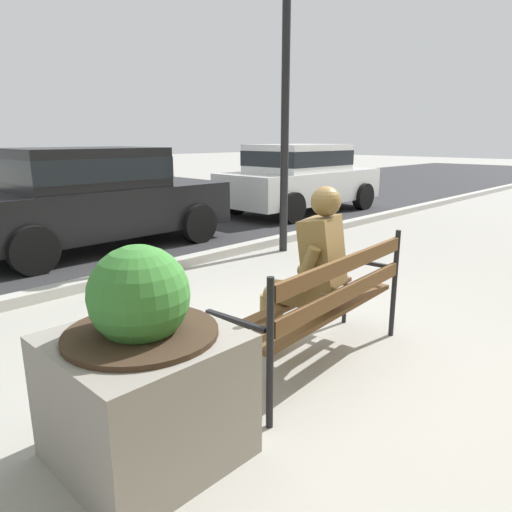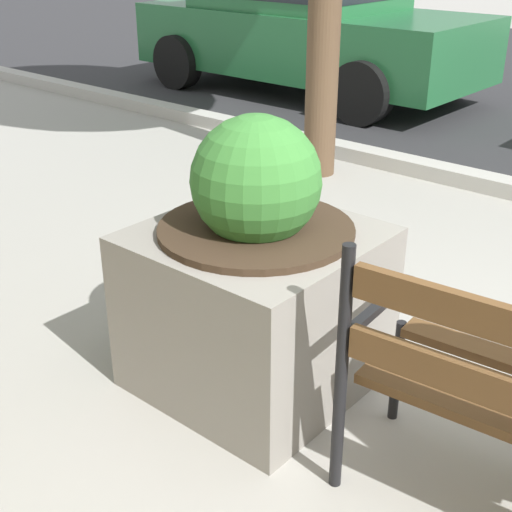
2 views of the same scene
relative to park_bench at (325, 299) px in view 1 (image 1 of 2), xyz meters
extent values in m
plane|color=#9E9B93|center=(-0.14, 0.19, -0.54)|extent=(80.00, 80.00, 0.00)
cube|color=#B2AFA8|center=(-0.14, 3.09, -0.48)|extent=(60.00, 0.20, 0.12)
cube|color=brown|center=(0.01, -0.07, -0.09)|extent=(1.70, 0.25, 0.04)
cube|color=brown|center=(-0.01, 0.11, -0.09)|extent=(1.70, 0.25, 0.04)
cube|color=brown|center=(-0.02, 0.29, -0.09)|extent=(1.70, 0.25, 0.04)
cube|color=brown|center=(0.01, -0.16, 0.08)|extent=(1.70, 0.17, 0.11)
cube|color=brown|center=(0.01, -0.16, 0.30)|extent=(1.70, 0.17, 0.11)
cylinder|color=black|center=(-0.90, 0.24, -0.32)|extent=(0.04, 0.04, 0.45)
cylinder|color=black|center=(-0.86, -0.23, -0.07)|extent=(0.04, 0.04, 0.95)
cube|color=black|center=(-0.89, 0.04, 0.08)|extent=(0.07, 0.48, 0.03)
cylinder|color=black|center=(0.85, 0.38, -0.32)|extent=(0.04, 0.04, 0.45)
cylinder|color=black|center=(0.89, -0.09, -0.07)|extent=(0.04, 0.04, 0.95)
cube|color=black|center=(0.87, 0.18, 0.08)|extent=(0.07, 0.48, 0.03)
cube|color=olive|center=(0.02, 0.17, 0.02)|extent=(0.41, 0.39, 0.16)
cube|color=olive|center=(0.04, 0.07, 0.34)|extent=(0.42, 0.37, 0.55)
sphere|color=olive|center=(0.04, 0.06, 0.72)|extent=(0.22, 0.22, 0.22)
cylinder|color=olive|center=(-0.18, 0.03, 0.29)|extent=(0.13, 0.20, 0.29)
cylinder|color=olive|center=(-0.22, 0.17, 0.12)|extent=(0.14, 0.28, 0.10)
cylinder|color=olive|center=(0.25, 0.14, 0.29)|extent=(0.13, 0.20, 0.29)
cylinder|color=olive|center=(0.23, 0.28, 0.12)|extent=(0.14, 0.28, 0.10)
cylinder|color=olive|center=(-0.10, 0.28, -0.02)|extent=(0.22, 0.39, 0.14)
cylinder|color=olive|center=(-0.15, 0.45, -0.29)|extent=(0.11, 0.11, 0.50)
cube|color=olive|center=(-0.16, 0.51, -0.51)|extent=(0.17, 0.26, 0.07)
cylinder|color=olive|center=(0.07, 0.33, -0.02)|extent=(0.22, 0.39, 0.14)
cylinder|color=olive|center=(0.02, 0.50, -0.29)|extent=(0.11, 0.11, 0.50)
cube|color=olive|center=(0.01, 0.56, -0.51)|extent=(0.17, 0.26, 0.07)
cube|color=olive|center=(0.13, 0.63, -0.46)|extent=(0.32, 0.24, 0.16)
cube|color=gray|center=(-1.51, 0.09, -0.19)|extent=(0.89, 0.89, 0.70)
cylinder|color=#38281C|center=(-1.51, 0.09, 0.18)|extent=(0.80, 0.80, 0.03)
sphere|color=#387A33|center=(-1.51, 0.09, 0.38)|extent=(0.52, 0.52, 0.52)
cube|color=black|center=(0.80, 4.97, 0.07)|extent=(4.12, 1.74, 0.70)
cube|color=black|center=(0.65, 4.97, 0.72)|extent=(2.15, 1.59, 0.60)
cube|color=black|center=(0.65, 4.97, 0.72)|extent=(2.16, 1.60, 0.33)
cylinder|color=black|center=(2.14, 5.81, -0.22)|extent=(0.64, 0.23, 0.64)
cylinder|color=black|center=(2.13, 4.11, -0.22)|extent=(0.64, 0.23, 0.64)
cylinder|color=black|center=(-0.54, 4.14, -0.22)|extent=(0.64, 0.23, 0.64)
cube|color=silver|center=(5.94, 4.97, 0.07)|extent=(4.12, 1.74, 0.70)
cube|color=silver|center=(5.79, 4.97, 0.72)|extent=(2.15, 1.59, 0.60)
cube|color=black|center=(5.79, 4.97, 0.72)|extent=(2.16, 1.60, 0.33)
cylinder|color=black|center=(7.29, 5.81, -0.22)|extent=(0.64, 0.23, 0.64)
cylinder|color=black|center=(7.27, 4.11, -0.22)|extent=(0.64, 0.23, 0.64)
cylinder|color=black|center=(4.62, 5.84, -0.22)|extent=(0.64, 0.23, 0.64)
cylinder|color=black|center=(4.60, 4.14, -0.22)|extent=(0.64, 0.23, 0.64)
cylinder|color=black|center=(2.66, 2.70, 1.26)|extent=(0.12, 0.12, 3.60)
camera|label=1|loc=(-2.72, -1.91, 1.16)|focal=32.82mm
camera|label=2|loc=(0.19, -1.91, 1.29)|focal=49.49mm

